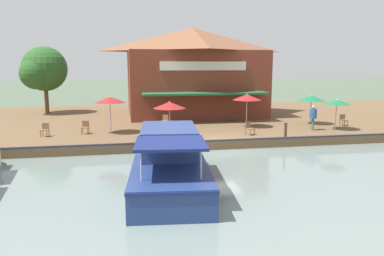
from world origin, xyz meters
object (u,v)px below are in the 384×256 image
object	(u,v)px
cafe_chair_facing_river	(343,119)
cafe_chair_under_first_umbrella	(165,120)
patio_umbrella_mid_patio_left	(337,102)
cafe_chair_back_row_seat	(45,129)
waterfront_restaurant	(193,71)
mooring_post	(285,130)
patio_umbrella_by_entrance	(312,98)
cafe_chair_far_corner_seat	(85,127)
motorboat_far_downstream	(169,161)
patio_umbrella_near_quay_edge	(110,100)
patio_umbrella_back_row	(247,97)
patio_umbrella_mid_patio_right	(170,105)
person_mid_patio	(313,115)
tree_upstream_bank	(42,70)
cafe_chair_beside_entrance	(249,128)

from	to	relation	value
cafe_chair_facing_river	cafe_chair_under_first_umbrella	distance (m)	13.42
patio_umbrella_mid_patio_left	cafe_chair_back_row_seat	distance (m)	19.85
waterfront_restaurant	mooring_post	bearing A→B (deg)	15.28
patio_umbrella_by_entrance	cafe_chair_far_corner_seat	world-z (taller)	patio_umbrella_by_entrance
cafe_chair_far_corner_seat	motorboat_far_downstream	distance (m)	10.57
patio_umbrella_near_quay_edge	mooring_post	xyz separation A→B (m)	(3.82, 10.83, -1.75)
patio_umbrella_back_row	patio_umbrella_mid_patio_right	xyz separation A→B (m)	(2.50, -6.02, -0.20)
cafe_chair_under_first_umbrella	person_mid_patio	world-z (taller)	person_mid_patio
patio_umbrella_near_quay_edge	cafe_chair_back_row_seat	size ratio (longest dim) A/B	2.92
cafe_chair_under_first_umbrella	cafe_chair_far_corner_seat	xyz separation A→B (m)	(2.05, -5.57, 0.00)
patio_umbrella_mid_patio_right	cafe_chair_facing_river	distance (m)	13.58
patio_umbrella_mid_patio_right	cafe_chair_back_row_seat	bearing A→B (deg)	-99.50
patio_umbrella_near_quay_edge	cafe_chair_under_first_umbrella	size ratio (longest dim) A/B	2.92
cafe_chair_under_first_umbrella	motorboat_far_downstream	world-z (taller)	motorboat_far_downstream
patio_umbrella_mid_patio_right	cafe_chair_facing_river	bearing A→B (deg)	97.21
patio_umbrella_mid_patio_left	cafe_chair_back_row_seat	xyz separation A→B (m)	(-1.04, -19.77, -1.47)
patio_umbrella_mid_patio_left	tree_upstream_bank	xyz separation A→B (m)	(-13.22, -22.03, 2.11)
waterfront_restaurant	patio_umbrella_back_row	world-z (taller)	waterfront_restaurant
cafe_chair_back_row_seat	person_mid_patio	world-z (taller)	person_mid_patio
cafe_chair_under_first_umbrella	patio_umbrella_near_quay_edge	bearing A→B (deg)	-62.39
patio_umbrella_by_entrance	motorboat_far_downstream	distance (m)	16.45
patio_umbrella_mid_patio_right	patio_umbrella_back_row	bearing A→B (deg)	112.52
patio_umbrella_mid_patio_left	patio_umbrella_mid_patio_right	size ratio (longest dim) A/B	0.96
cafe_chair_beside_entrance	motorboat_far_downstream	xyz separation A→B (m)	(7.20, -6.20, -0.12)
patio_umbrella_mid_patio_left	cafe_chair_facing_river	world-z (taller)	patio_umbrella_mid_patio_left
cafe_chair_under_first_umbrella	patio_umbrella_mid_patio_left	bearing A→B (deg)	72.91
patio_umbrella_back_row	cafe_chair_under_first_umbrella	world-z (taller)	patio_umbrella_back_row
patio_umbrella_near_quay_edge	person_mid_patio	distance (m)	14.04
patio_umbrella_mid_patio_right	mooring_post	distance (m)	7.49
patio_umbrella_near_quay_edge	cafe_chair_far_corner_seat	world-z (taller)	patio_umbrella_near_quay_edge
waterfront_restaurant	patio_umbrella_mid_patio_right	size ratio (longest dim) A/B	5.49
patio_umbrella_near_quay_edge	motorboat_far_downstream	xyz separation A→B (m)	(9.62, 2.74, -1.88)
patio_umbrella_mid_patio_left	waterfront_restaurant	bearing A→B (deg)	-141.81
cafe_chair_facing_river	cafe_chair_back_row_seat	bearing A→B (deg)	-88.99
patio_umbrella_by_entrance	cafe_chair_far_corner_seat	size ratio (longest dim) A/B	2.66
patio_umbrella_back_row	cafe_chair_under_first_umbrella	bearing A→B (deg)	-103.39
cafe_chair_under_first_umbrella	cafe_chair_back_row_seat	bearing A→B (deg)	-72.22
cafe_chair_far_corner_seat	cafe_chair_back_row_seat	distance (m)	2.51
cafe_chair_facing_river	tree_upstream_bank	xyz separation A→B (m)	(-11.81, -23.53, 3.58)
patio_umbrella_mid_patio_left	patio_umbrella_by_entrance	xyz separation A→B (m)	(-2.64, -0.51, 0.06)
waterfront_restaurant	cafe_chair_facing_river	distance (m)	13.90
patio_umbrella_near_quay_edge	mooring_post	size ratio (longest dim) A/B	2.61
cafe_chair_beside_entrance	waterfront_restaurant	bearing A→B (deg)	-171.95
cafe_chair_back_row_seat	cafe_chair_under_first_umbrella	bearing A→B (deg)	107.78
patio_umbrella_back_row	cafe_chair_facing_river	distance (m)	7.60
patio_umbrella_back_row	cafe_chair_back_row_seat	xyz separation A→B (m)	(1.18, -13.90, -1.72)
patio_umbrella_by_entrance	cafe_chair_beside_entrance	xyz separation A→B (m)	(3.49, -6.20, -1.52)
patio_umbrella_back_row	cafe_chair_far_corner_seat	size ratio (longest dim) A/B	2.89
patio_umbrella_by_entrance	cafe_chair_far_corner_seat	bearing A→B (deg)	-86.31
mooring_post	cafe_chair_under_first_umbrella	bearing A→B (deg)	-130.28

